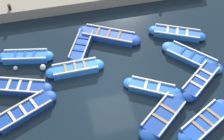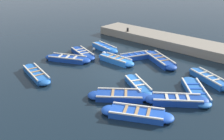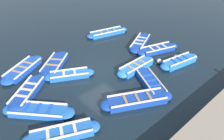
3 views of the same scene
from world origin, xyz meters
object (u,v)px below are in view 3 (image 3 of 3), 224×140
boat_near_quay (39,111)px  buoy_orange_near (176,56)px  boat_centre (140,43)px  boat_mid_row (179,62)px  boat_far_corner (62,134)px  boat_stern_in (69,75)px  boat_end_of_row (137,100)px  buoy_yellow_far (159,61)px  boat_inner_gap (151,83)px  boat_broadside (158,49)px  boat_tucked (136,67)px  boat_drifting (55,64)px  boat_alongside (107,33)px  boat_bow_out (27,92)px  boat_outer_right (23,69)px

boat_near_quay → buoy_orange_near: bearing=81.5°
boat_centre → boat_mid_row: bearing=-4.1°
boat_far_corner → boat_stern_in: size_ratio=1.15×
boat_end_of_row → boat_stern_in: (-4.39, -1.31, -0.03)m
boat_near_quay → buoy_yellow_far: size_ratio=10.20×
boat_inner_gap → boat_centre: (-3.88, 3.49, -0.00)m
boat_broadside → boat_tucked: size_ratio=1.08×
boat_broadside → boat_tucked: bearing=-79.0°
boat_centre → boat_tucked: bearing=-52.8°
boat_broadside → boat_near_quay: bearing=-90.0°
boat_end_of_row → boat_stern_in: bearing=-163.4°
boat_broadside → boat_stern_in: 6.86m
boat_drifting → buoy_orange_near: (4.77, 6.89, -0.03)m
boat_tucked → boat_centre: 3.60m
boat_centre → boat_stern_in: 6.54m
boat_alongside → boat_stern_in: 6.65m
boat_inner_gap → buoy_orange_near: 3.90m
boat_end_of_row → boat_stern_in: 4.59m
boat_inner_gap → boat_near_quay: (-2.29, -5.91, -0.03)m
boat_drifting → buoy_yellow_far: 7.01m
boat_near_quay → boat_centre: (-1.59, 9.40, 0.02)m
boat_centre → boat_drifting: bearing=-104.8°
boat_centre → boat_bow_out: boat_bow_out is taller
buoy_orange_near → buoy_yellow_far: size_ratio=0.74×
boat_alongside → boat_stern_in: boat_alongside is taller
boat_drifting → boat_far_corner: (5.37, -2.74, 0.03)m
boat_outer_right → boat_bow_out: size_ratio=1.13×
boat_drifting → boat_bow_out: (1.61, -2.62, 0.03)m
boat_bow_out → boat_near_quay: bearing=-7.0°
boat_alongside → boat_bow_out: (3.02, -8.51, 0.02)m
boat_centre → boat_bow_out: (-0.12, -9.19, 0.01)m
boat_tucked → boat_alongside: 5.75m
boat_mid_row → boat_outer_right: (-6.26, -8.12, -0.04)m
boat_drifting → boat_centre: size_ratio=0.92×
boat_near_quay → boat_bow_out: size_ratio=1.05×
boat_inner_gap → buoy_yellow_far: boat_inner_gap is taller
boat_near_quay → boat_tucked: bearing=84.9°
boat_alongside → boat_centre: bearing=12.1°
boat_centre → boat_alongside: bearing=-167.9°
boat_tucked → boat_near_quay: 6.56m
buoy_yellow_far → boat_near_quay: bearing=-97.8°
boat_near_quay → boat_stern_in: bearing=119.4°
boat_alongside → boat_outer_right: bearing=-85.6°
boat_mid_row → boat_centre: 3.72m
boat_far_corner → boat_alongside: bearing=128.1°
boat_drifting → boat_near_quay: 4.37m
boat_alongside → buoy_yellow_far: boat_alongside is taller
boat_drifting → boat_near_quay: size_ratio=1.00×
boat_alongside → boat_mid_row: bearing=3.4°
boat_tucked → boat_near_quay: bearing=-95.1°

